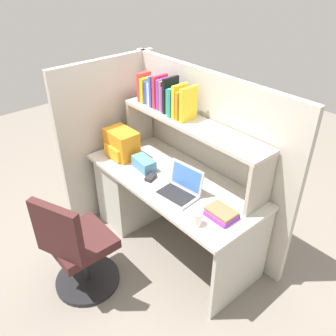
{
  "coord_description": "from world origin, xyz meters",
  "views": [
    {
      "loc": [
        1.8,
        -1.6,
        2.36
      ],
      "look_at": [
        0.0,
        -0.05,
        0.85
      ],
      "focal_mm": 37.56,
      "sensor_mm": 36.0,
      "label": 1
    }
  ],
  "objects_px": {
    "laptop": "(180,188)",
    "tissue_box": "(144,164)",
    "computer_mouse": "(151,178)",
    "office_chair": "(77,251)",
    "paper_cup": "(196,219)",
    "backpack": "(121,144)"
  },
  "relations": [
    {
      "from": "backpack",
      "to": "office_chair",
      "type": "xyz_separation_m",
      "value": [
        0.48,
        -0.77,
        -0.46
      ]
    },
    {
      "from": "backpack",
      "to": "tissue_box",
      "type": "relative_size",
      "value": 1.36
    },
    {
      "from": "computer_mouse",
      "to": "office_chair",
      "type": "xyz_separation_m",
      "value": [
        0.01,
        -0.73,
        -0.35
      ]
    },
    {
      "from": "paper_cup",
      "to": "laptop",
      "type": "bearing_deg",
      "value": 155.01
    },
    {
      "from": "computer_mouse",
      "to": "tissue_box",
      "type": "distance_m",
      "value": 0.18
    },
    {
      "from": "backpack",
      "to": "paper_cup",
      "type": "relative_size",
      "value": 2.99
    },
    {
      "from": "backpack",
      "to": "computer_mouse",
      "type": "height_order",
      "value": "backpack"
    },
    {
      "from": "laptop",
      "to": "computer_mouse",
      "type": "xyz_separation_m",
      "value": [
        -0.31,
        -0.05,
        -0.03
      ]
    },
    {
      "from": "tissue_box",
      "to": "computer_mouse",
      "type": "bearing_deg",
      "value": -14.2
    },
    {
      "from": "laptop",
      "to": "paper_cup",
      "type": "height_order",
      "value": "laptop"
    },
    {
      "from": "computer_mouse",
      "to": "office_chair",
      "type": "height_order",
      "value": "office_chair"
    },
    {
      "from": "tissue_box",
      "to": "office_chair",
      "type": "relative_size",
      "value": 0.24
    },
    {
      "from": "computer_mouse",
      "to": "tissue_box",
      "type": "relative_size",
      "value": 0.47
    },
    {
      "from": "laptop",
      "to": "office_chair",
      "type": "height_order",
      "value": "laptop"
    },
    {
      "from": "laptop",
      "to": "tissue_box",
      "type": "height_order",
      "value": "laptop"
    },
    {
      "from": "computer_mouse",
      "to": "office_chair",
      "type": "distance_m",
      "value": 0.81
    },
    {
      "from": "laptop",
      "to": "backpack",
      "type": "distance_m",
      "value": 0.78
    },
    {
      "from": "backpack",
      "to": "office_chair",
      "type": "height_order",
      "value": "backpack"
    },
    {
      "from": "paper_cup",
      "to": "tissue_box",
      "type": "relative_size",
      "value": 0.46
    },
    {
      "from": "paper_cup",
      "to": "tissue_box",
      "type": "bearing_deg",
      "value": 168.46
    },
    {
      "from": "computer_mouse",
      "to": "laptop",
      "type": "bearing_deg",
      "value": -10.25
    },
    {
      "from": "backpack",
      "to": "office_chair",
      "type": "bearing_deg",
      "value": -58.05
    }
  ]
}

